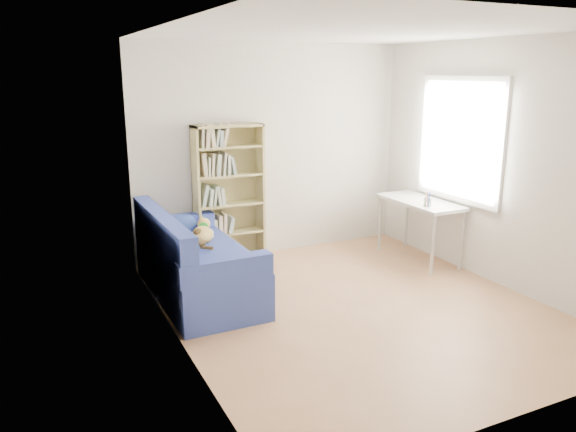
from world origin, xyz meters
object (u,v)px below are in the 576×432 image
at_px(sofa, 194,264).
at_px(pen_cup, 427,201).
at_px(bookshelf, 229,200).
at_px(desk, 420,207).

bearing_deg(sofa, pen_cup, -8.23).
bearing_deg(bookshelf, desk, -23.89).
bearing_deg(bookshelf, pen_cup, -31.05).
height_order(bookshelf, desk, bookshelf).
bearing_deg(desk, sofa, 178.49).
relative_size(bookshelf, desk, 1.47).
bearing_deg(pen_cup, desk, 66.60).
relative_size(sofa, desk, 1.63).
relative_size(bookshelf, pen_cup, 9.88).
distance_m(sofa, pen_cup, 2.75).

